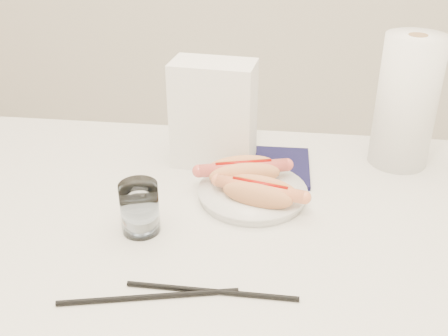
# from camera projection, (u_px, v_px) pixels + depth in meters

# --- Properties ---
(table) EXTENTS (1.20, 0.80, 0.75)m
(table) POSITION_uv_depth(u_px,v_px,m) (223.00, 257.00, 0.92)
(table) COLOR silver
(table) RESTS_ON ground
(plate) EXTENTS (0.23, 0.23, 0.02)m
(plate) POSITION_uv_depth(u_px,v_px,m) (253.00, 194.00, 0.97)
(plate) COLOR white
(plate) RESTS_ON table
(hotdog_left) EXTENTS (0.17, 0.10, 0.05)m
(hotdog_left) POSITION_uv_depth(u_px,v_px,m) (243.00, 171.00, 0.99)
(hotdog_left) COLOR #EA985D
(hotdog_left) RESTS_ON plate
(hotdog_right) EXTENTS (0.16, 0.09, 0.04)m
(hotdog_right) POSITION_uv_depth(u_px,v_px,m) (260.00, 192.00, 0.93)
(hotdog_right) COLOR #E18F58
(hotdog_right) RESTS_ON plate
(water_glass) EXTENTS (0.06, 0.06, 0.09)m
(water_glass) POSITION_uv_depth(u_px,v_px,m) (140.00, 208.00, 0.87)
(water_glass) COLOR silver
(water_glass) RESTS_ON table
(chopstick_near) EXTENTS (0.25, 0.07, 0.01)m
(chopstick_near) POSITION_uv_depth(u_px,v_px,m) (149.00, 297.00, 0.74)
(chopstick_near) COLOR black
(chopstick_near) RESTS_ON table
(chopstick_far) EXTENTS (0.25, 0.01, 0.01)m
(chopstick_far) POSITION_uv_depth(u_px,v_px,m) (212.00, 291.00, 0.75)
(chopstick_far) COLOR black
(chopstick_far) RESTS_ON table
(napkin_box) EXTENTS (0.17, 0.10, 0.21)m
(napkin_box) POSITION_uv_depth(u_px,v_px,m) (214.00, 114.00, 1.05)
(napkin_box) COLOR white
(napkin_box) RESTS_ON table
(navy_napkin) EXTENTS (0.17, 0.17, 0.01)m
(navy_napkin) POSITION_uv_depth(u_px,v_px,m) (269.00, 166.00, 1.07)
(navy_napkin) COLOR black
(navy_napkin) RESTS_ON table
(paper_towel_roll) EXTENTS (0.14, 0.14, 0.26)m
(paper_towel_roll) POSITION_uv_depth(u_px,v_px,m) (406.00, 102.00, 1.04)
(paper_towel_roll) COLOR white
(paper_towel_roll) RESTS_ON table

